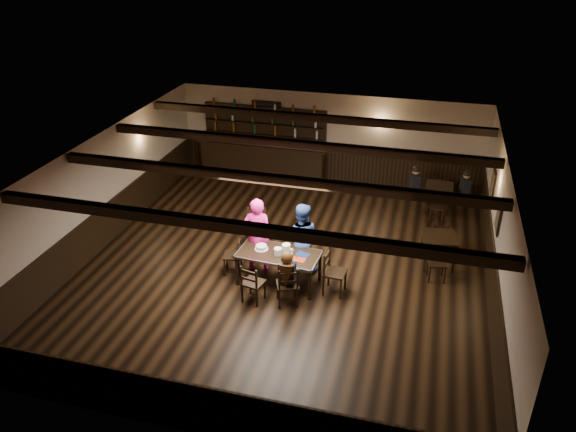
% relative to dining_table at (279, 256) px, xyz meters
% --- Properties ---
extents(ground, '(10.00, 10.00, 0.00)m').
position_rel_dining_table_xyz_m(ground, '(-0.07, 0.70, -0.68)').
color(ground, black).
rests_on(ground, ground).
extents(room_shell, '(9.02, 10.02, 2.71)m').
position_rel_dining_table_xyz_m(room_shell, '(-0.06, 0.74, 1.06)').
color(room_shell, beige).
rests_on(room_shell, ground).
extents(dining_table, '(1.81, 1.00, 0.75)m').
position_rel_dining_table_xyz_m(dining_table, '(0.00, 0.00, 0.00)').
color(dining_table, black).
rests_on(dining_table, ground).
extents(chair_near_left, '(0.49, 0.47, 0.89)m').
position_rel_dining_table_xyz_m(chair_near_left, '(-0.35, -0.84, -0.17)').
color(chair_near_left, black).
rests_on(chair_near_left, ground).
extents(chair_near_right, '(0.55, 0.54, 0.92)m').
position_rel_dining_table_xyz_m(chair_near_right, '(0.40, -0.75, -0.15)').
color(chair_near_right, black).
rests_on(chair_near_right, ground).
extents(chair_end_left, '(0.46, 0.48, 0.87)m').
position_rel_dining_table_xyz_m(chair_end_left, '(-1.04, 0.16, -0.18)').
color(chair_end_left, black).
rests_on(chair_end_left, ground).
extents(chair_end_right, '(0.47, 0.49, 0.99)m').
position_rel_dining_table_xyz_m(chair_end_right, '(1.15, -0.04, -0.11)').
color(chair_end_right, black).
rests_on(chair_end_right, ground).
extents(chair_far_pushed, '(0.57, 0.55, 1.02)m').
position_rel_dining_table_xyz_m(chair_far_pushed, '(-0.92, 1.32, -0.09)').
color(chair_far_pushed, black).
rests_on(chair_far_pushed, ground).
extents(woman_pink, '(0.71, 0.52, 1.77)m').
position_rel_dining_table_xyz_m(woman_pink, '(-0.60, 0.41, 0.20)').
color(woman_pink, '#F61387').
rests_on(woman_pink, ground).
extents(man_blue, '(0.87, 0.71, 1.66)m').
position_rel_dining_table_xyz_m(man_blue, '(0.34, 0.62, 0.15)').
color(man_blue, '#2B4988').
rests_on(man_blue, ground).
extents(seated_person, '(0.34, 0.50, 0.82)m').
position_rel_dining_table_xyz_m(seated_person, '(0.37, -0.69, 0.15)').
color(seated_person, black).
rests_on(seated_person, ground).
extents(cake, '(0.30, 0.30, 0.09)m').
position_rel_dining_table_xyz_m(cake, '(-0.41, 0.07, 0.11)').
color(cake, white).
rests_on(cake, dining_table).
extents(plate_stack_a, '(0.17, 0.17, 0.16)m').
position_rel_dining_table_xyz_m(plate_stack_a, '(-0.00, -0.06, 0.15)').
color(plate_stack_a, white).
rests_on(plate_stack_a, dining_table).
extents(plate_stack_b, '(0.18, 0.18, 0.21)m').
position_rel_dining_table_xyz_m(plate_stack_b, '(0.15, 0.06, 0.17)').
color(plate_stack_b, white).
rests_on(plate_stack_b, dining_table).
extents(tea_light, '(0.05, 0.05, 0.06)m').
position_rel_dining_table_xyz_m(tea_light, '(0.10, 0.06, 0.09)').
color(tea_light, '#A5A8AD').
rests_on(tea_light, dining_table).
extents(salt_shaker, '(0.04, 0.04, 0.10)m').
position_rel_dining_table_xyz_m(salt_shaker, '(0.31, -0.10, 0.12)').
color(salt_shaker, silver).
rests_on(salt_shaker, dining_table).
extents(pepper_shaker, '(0.03, 0.03, 0.08)m').
position_rel_dining_table_xyz_m(pepper_shaker, '(0.41, -0.09, 0.11)').
color(pepper_shaker, '#A5A8AD').
rests_on(pepper_shaker, dining_table).
extents(drink_glass, '(0.07, 0.07, 0.10)m').
position_rel_dining_table_xyz_m(drink_glass, '(0.27, 0.07, 0.12)').
color(drink_glass, silver).
rests_on(drink_glass, dining_table).
extents(menu_red, '(0.30, 0.23, 0.00)m').
position_rel_dining_table_xyz_m(menu_red, '(0.48, -0.14, 0.07)').
color(menu_red, '#9A2B10').
rests_on(menu_red, dining_table).
extents(menu_blue, '(0.34, 0.28, 0.00)m').
position_rel_dining_table_xyz_m(menu_blue, '(0.51, 0.08, 0.07)').
color(menu_blue, '#0E1E4A').
rests_on(menu_blue, dining_table).
extents(bar_counter, '(3.97, 0.70, 2.20)m').
position_rel_dining_table_xyz_m(bar_counter, '(-2.01, 5.42, 0.04)').
color(bar_counter, black).
rests_on(bar_counter, ground).
extents(back_table_a, '(0.89, 0.89, 0.75)m').
position_rel_dining_table_xyz_m(back_table_a, '(3.31, 1.65, -0.04)').
color(back_table_a, black).
rests_on(back_table_a, ground).
extents(back_table_b, '(0.76, 0.76, 0.75)m').
position_rel_dining_table_xyz_m(back_table_b, '(3.23, 4.48, -0.04)').
color(back_table_b, black).
rests_on(back_table_b, ground).
extents(bg_patron_left, '(0.32, 0.42, 0.77)m').
position_rel_dining_table_xyz_m(bg_patron_left, '(2.58, 4.47, 0.17)').
color(bg_patron_left, black).
rests_on(bg_patron_left, ground).
extents(bg_patron_right, '(0.29, 0.40, 0.74)m').
position_rel_dining_table_xyz_m(bg_patron_right, '(3.90, 4.60, 0.15)').
color(bg_patron_right, black).
rests_on(bg_patron_right, ground).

